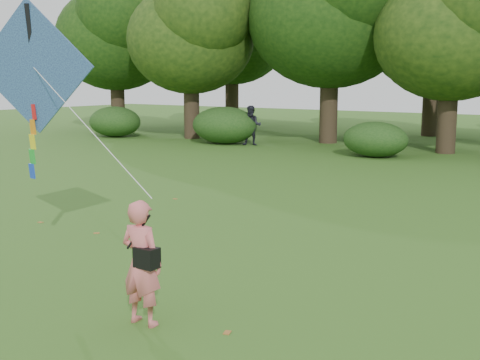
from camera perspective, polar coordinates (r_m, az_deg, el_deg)
The scene contains 7 objects.
ground at distance 8.43m, azimuth -6.01°, elevation -12.22°, with size 100.00×100.00×0.00m, color #265114.
man_kite_flyer at distance 7.80m, azimuth -9.31°, elevation -7.75°, with size 0.59×0.39×1.63m, color #E36B6C.
bystander_left at distance 28.55m, azimuth 1.12°, elevation 5.18°, with size 0.91×0.71×1.88m, color #21212C.
crossbody_bag at distance 7.67m, azimuth -8.85°, elevation -7.20°, with size 0.43×0.20×0.68m.
flying_kite at distance 10.84m, azimuth -19.00°, elevation 9.83°, with size 4.80×1.61×3.05m.
shrub_band at distance 24.36m, azimuth 20.35°, elevation 3.63°, with size 39.15×3.22×1.88m.
fallen_leaves at distance 9.98m, azimuth 6.88°, elevation -8.69°, with size 11.12×11.31×0.01m.
Camera 1 is at (5.09, -5.94, 3.12)m, focal length 45.00 mm.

